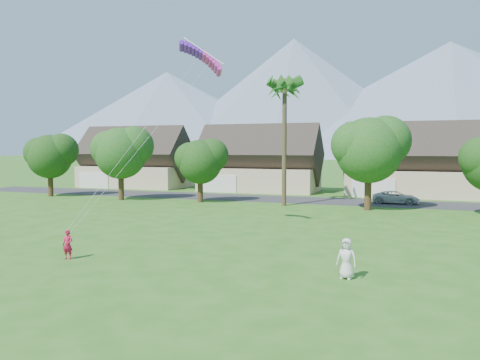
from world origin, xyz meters
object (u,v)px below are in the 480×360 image
at_px(parked_car, 396,197).
at_px(parafoil_kite, 203,55).
at_px(kite_flyer, 68,245).
at_px(watcher, 347,258).

height_order(parked_car, parafoil_kite, parafoil_kite).
bearing_deg(parked_car, kite_flyer, 152.87).
height_order(watcher, parked_car, watcher).
xyz_separation_m(watcher, parked_car, (1.43, 29.50, -0.25)).
bearing_deg(kite_flyer, parked_car, 55.27).
height_order(watcher, parafoil_kite, parafoil_kite).
height_order(kite_flyer, parafoil_kite, parafoil_kite).
bearing_deg(watcher, parked_car, 96.69).
bearing_deg(watcher, kite_flyer, -165.75).
bearing_deg(watcher, parafoil_kite, 151.44).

